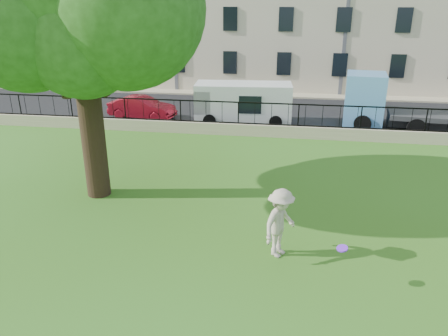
% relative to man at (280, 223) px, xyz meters
% --- Properties ---
extents(ground, '(120.00, 120.00, 0.00)m').
position_rel_man_xyz_m(ground, '(-2.50, -1.03, -0.97)').
color(ground, '#386317').
rests_on(ground, ground).
extents(retaining_wall, '(50.00, 0.40, 0.60)m').
position_rel_man_xyz_m(retaining_wall, '(-2.50, 10.97, -0.67)').
color(retaining_wall, gray).
rests_on(retaining_wall, ground).
extents(iron_railing, '(50.00, 0.05, 1.13)m').
position_rel_man_xyz_m(iron_railing, '(-2.50, 10.97, 0.18)').
color(iron_railing, black).
rests_on(iron_railing, retaining_wall).
extents(street, '(60.00, 9.00, 0.01)m').
position_rel_man_xyz_m(street, '(-2.50, 15.67, -0.97)').
color(street, black).
rests_on(street, ground).
extents(sidewalk, '(60.00, 1.40, 0.12)m').
position_rel_man_xyz_m(sidewalk, '(-2.50, 20.87, -0.91)').
color(sidewalk, gray).
rests_on(sidewalk, ground).
extents(man, '(1.27, 1.45, 1.94)m').
position_rel_man_xyz_m(man, '(0.00, 0.00, 0.00)').
color(man, '#B4A692').
rests_on(man, ground).
extents(frisbee, '(0.33, 0.34, 0.12)m').
position_rel_man_xyz_m(frisbee, '(1.50, -1.11, 0.05)').
color(frisbee, '#7027DD').
extents(red_sedan, '(4.02, 1.87, 1.28)m').
position_rel_man_xyz_m(red_sedan, '(-8.42, 13.37, -0.33)').
color(red_sedan, maroon).
rests_on(red_sedan, street).
extents(white_van, '(5.40, 2.44, 2.21)m').
position_rel_man_xyz_m(white_van, '(-2.53, 13.37, 0.13)').
color(white_van, silver).
rests_on(white_van, street).
extents(blue_truck, '(7.07, 3.18, 2.87)m').
position_rel_man_xyz_m(blue_truck, '(6.38, 13.37, 0.46)').
color(blue_truck, '#5D9BDC').
rests_on(blue_truck, street).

